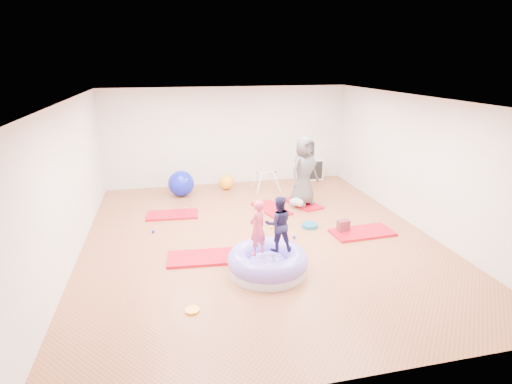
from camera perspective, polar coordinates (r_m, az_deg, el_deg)
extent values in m
cube|color=#A8643B|center=(8.32, 0.46, -6.53)|extent=(7.00, 8.00, 0.01)
cube|color=white|center=(7.58, 0.51, 13.05)|extent=(7.00, 8.00, 0.01)
cube|color=silver|center=(11.67, -4.05, 7.92)|extent=(7.00, 0.01, 2.80)
cube|color=silver|center=(4.31, 12.97, -11.27)|extent=(7.00, 0.01, 2.80)
cube|color=silver|center=(7.84, -25.27, 1.02)|extent=(0.01, 8.00, 2.80)
cube|color=silver|center=(9.26, 22.12, 3.87)|extent=(0.01, 8.00, 2.80)
cube|color=red|center=(7.54, -7.69, -9.28)|extent=(1.32, 0.74, 0.05)
cube|color=red|center=(9.64, -11.85, -3.20)|extent=(1.24, 0.69, 0.05)
cube|color=red|center=(9.83, 2.22, -2.38)|extent=(0.85, 1.24, 0.05)
cube|color=red|center=(8.79, 14.95, -5.60)|extent=(1.34, 0.72, 0.05)
cube|color=red|center=(10.24, 6.75, -1.65)|extent=(0.83, 1.17, 0.04)
cylinder|color=silver|center=(7.06, 1.66, -10.66)|extent=(1.36, 1.36, 0.15)
torus|color=#7C67E3|center=(6.99, 1.67, -9.64)|extent=(1.40, 1.40, 0.37)
ellipsoid|color=#7C67E3|center=(7.03, 1.66, -10.27)|extent=(0.74, 0.74, 0.33)
imported|color=#E24469|center=(6.66, 0.23, -4.73)|extent=(0.42, 0.39, 0.97)
imported|color=#211E45|center=(6.80, 3.24, -4.17)|extent=(0.50, 0.40, 0.99)
imported|color=#4A4A4A|center=(9.92, 6.89, 3.00)|extent=(0.99, 0.86, 1.71)
ellipsoid|color=#8CB4E1|center=(9.96, 5.92, -1.37)|extent=(0.40, 0.26, 0.23)
sphere|color=#C2AF8E|center=(9.79, 6.26, -1.57)|extent=(0.19, 0.19, 0.19)
sphere|color=#F19C02|center=(10.01, -10.10, -2.22)|extent=(0.07, 0.07, 0.07)
sphere|color=#1019C3|center=(8.30, 5.49, -6.43)|extent=(0.07, 0.07, 0.07)
sphere|color=#1019C3|center=(8.80, -14.47, -5.48)|extent=(0.07, 0.07, 0.07)
sphere|color=#F19C02|center=(9.47, 0.53, -3.13)|extent=(0.07, 0.07, 0.07)
sphere|color=#F19C02|center=(8.74, 2.25, -5.04)|extent=(0.07, 0.07, 0.07)
sphere|color=#DB2149|center=(6.93, -0.40, -11.65)|extent=(0.07, 0.07, 0.07)
sphere|color=#1019C3|center=(10.90, -10.65, 1.21)|extent=(0.69, 0.69, 0.69)
sphere|color=orange|center=(11.34, -4.25, 1.44)|extent=(0.43, 0.43, 0.43)
cylinder|color=silver|center=(10.94, 0.50, 1.25)|extent=(0.20, 0.21, 0.54)
cylinder|color=silver|center=(11.37, -0.03, 1.91)|extent=(0.20, 0.21, 0.54)
cylinder|color=silver|center=(11.06, 3.02, 1.42)|extent=(0.20, 0.21, 0.54)
cylinder|color=silver|center=(11.48, 2.41, 2.07)|extent=(0.20, 0.21, 0.54)
cylinder|color=silver|center=(11.14, 1.48, 2.82)|extent=(0.52, 0.03, 0.03)
sphere|color=#DB2149|center=(11.08, 0.18, 2.74)|extent=(0.06, 0.06, 0.06)
sphere|color=#1019C3|center=(11.21, 2.78, 2.90)|extent=(0.06, 0.06, 0.06)
cube|color=silver|center=(12.36, 8.01, 3.24)|extent=(0.64, 0.31, 0.64)
cube|color=black|center=(12.23, 8.25, 3.06)|extent=(0.55, 0.02, 0.55)
cube|color=silver|center=(12.32, 8.08, 3.18)|extent=(0.02, 0.22, 0.56)
cube|color=silver|center=(12.32, 8.08, 3.18)|extent=(0.56, 0.22, 0.02)
cylinder|color=#14667E|center=(8.88, 7.68, -4.77)|extent=(0.35, 0.35, 0.08)
cube|color=#AC2840|center=(8.68, 12.35, -4.87)|extent=(0.27, 0.19, 0.29)
cylinder|color=#F19C02|center=(6.16, -9.08, -16.34)|extent=(0.22, 0.22, 0.03)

